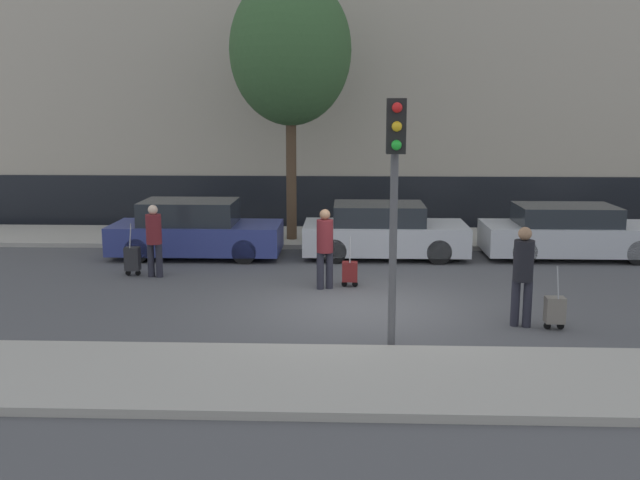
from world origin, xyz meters
The scene contains 16 objects.
ground_plane centered at (0.00, 0.00, 0.00)m, with size 80.00×80.00×0.00m, color #4C4C4F.
sidewalk_near centered at (0.00, -3.75, 0.06)m, with size 28.00×2.50×0.12m.
sidewalk_far centered at (0.00, 7.00, 0.06)m, with size 28.00×3.00×0.12m.
building_facade centered at (0.00, 10.54, 6.79)m, with size 28.00×2.75×13.62m.
parked_car_0 centered at (-4.10, 4.51, 0.66)m, with size 4.22×1.77×1.42m.
parked_car_1 centered at (0.63, 4.69, 0.64)m, with size 4.05×1.88×1.34m.
parked_car_2 centered at (5.28, 4.75, 0.63)m, with size 4.35×1.80×1.32m.
pedestrian_left centered at (-4.53, 2.29, 0.91)m, with size 0.35×0.34×1.61m.
trolley_left centered at (-5.07, 2.40, 0.38)m, with size 0.34×0.29×1.18m.
pedestrian_center centered at (-0.74, 1.38, 0.94)m, with size 0.34×0.34×1.67m.
trolley_center centered at (-0.22, 1.57, 0.32)m, with size 0.34×0.29×1.07m.
pedestrian_right centered at (2.71, -1.07, 0.99)m, with size 0.34×0.34×1.73m.
trolley_right centered at (3.24, -1.23, 0.34)m, with size 0.34×0.29×1.10m.
traffic_light centered at (0.42, -2.36, 2.73)m, with size 0.28×0.47×3.84m.
parked_bicycle centered at (0.88, 6.86, 0.49)m, with size 1.77×0.06×0.96m.
bare_tree_near_crossing centered at (-1.82, 6.42, 5.18)m, with size 3.24×3.24×7.05m.
Camera 1 is at (-0.28, -12.97, 3.71)m, focal length 40.00 mm.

